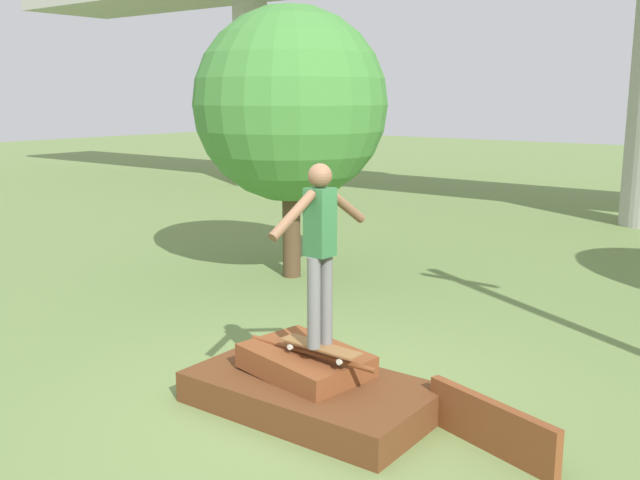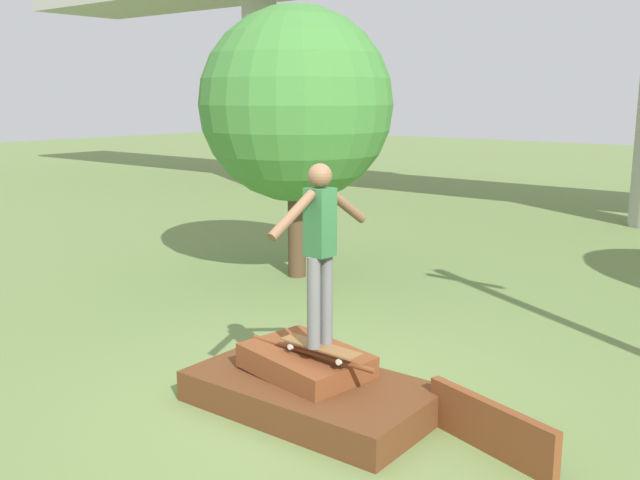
# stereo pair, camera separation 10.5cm
# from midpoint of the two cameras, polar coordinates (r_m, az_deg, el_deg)

# --- Properties ---
(ground_plane) EXTENTS (80.00, 80.00, 0.00)m
(ground_plane) POSITION_cam_midpoint_polar(r_m,az_deg,el_deg) (6.91, -1.21, -13.33)
(ground_plane) COLOR olive
(scrap_pile) EXTENTS (2.31, 1.33, 0.58)m
(scrap_pile) POSITION_cam_midpoint_polar(r_m,az_deg,el_deg) (6.86, -1.29, -11.69)
(scrap_pile) COLOR #5B3319
(scrap_pile) RESTS_ON ground_plane
(scrap_plank_loose) EXTENTS (1.30, 0.47, 0.43)m
(scrap_plank_loose) POSITION_cam_midpoint_polar(r_m,az_deg,el_deg) (6.24, 13.03, -14.28)
(scrap_plank_loose) COLOR brown
(scrap_plank_loose) RESTS_ON ground_plane
(skateboard) EXTENTS (0.85, 0.23, 0.09)m
(skateboard) POSITION_cam_midpoint_polar(r_m,az_deg,el_deg) (6.57, -0.46, -8.55)
(skateboard) COLOR brown
(skateboard) RESTS_ON scrap_pile
(skater) EXTENTS (0.23, 1.26, 1.66)m
(skater) POSITION_cam_midpoint_polar(r_m,az_deg,el_deg) (6.30, -0.48, -0.13)
(skater) COLOR slate
(skater) RESTS_ON skateboard
(tree_behind_right) EXTENTS (3.03, 3.03, 4.28)m
(tree_behind_right) POSITION_cam_midpoint_polar(r_m,az_deg,el_deg) (11.32, -2.65, 10.73)
(tree_behind_right) COLOR #4C3823
(tree_behind_right) RESTS_ON ground_plane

